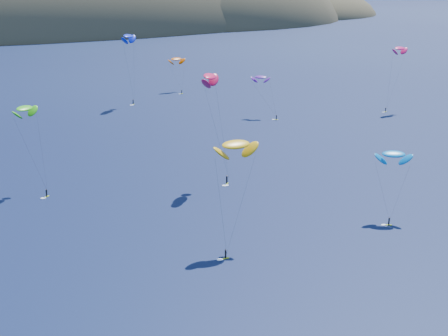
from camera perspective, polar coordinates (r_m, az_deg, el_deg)
name	(u,v)px	position (r m, az deg, el deg)	size (l,w,h in m)	color
island	(38,37)	(609.79, -16.62, 11.37)	(730.00, 300.00, 210.00)	#3D3526
kitesurfer_2	(236,145)	(116.77, 1.10, 2.15)	(10.73, 9.72, 21.63)	#DEF81B
kitesurfer_3	(25,109)	(153.47, -17.76, 5.19)	(7.80, 12.88, 21.41)	#DEF81B
kitesurfer_4	(128,36)	(243.72, -8.74, 11.83)	(9.47, 9.76, 28.59)	#DEF81B
kitesurfer_5	(394,154)	(135.44, 15.25, 1.22)	(8.79, 8.82, 15.54)	#DEF81B
kitesurfer_6	(261,77)	(222.99, 3.37, 8.28)	(7.05, 12.30, 15.60)	#DEF81B
kitesurfer_8	(400,48)	(240.99, 15.78, 10.48)	(11.55, 5.87, 24.69)	#DEF81B
kitesurfer_9	(210,77)	(150.39, -1.29, 8.36)	(8.70, 10.26, 28.41)	#DEF81B
kitesurfer_11	(176,59)	(271.40, -4.37, 9.90)	(8.21, 11.47, 15.56)	#DEF81B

